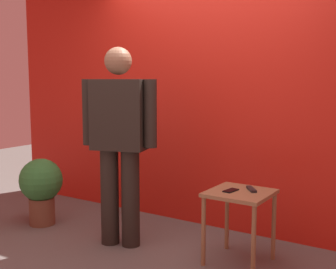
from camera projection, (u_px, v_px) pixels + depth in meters
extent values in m
plane|color=#59544F|center=(138.00, 264.00, 3.63)|extent=(12.00, 12.00, 0.00)
cube|color=red|center=(211.00, 84.00, 4.46)|extent=(5.34, 0.12, 2.89)
cylinder|color=black|center=(110.00, 197.00, 4.05)|extent=(0.21, 0.21, 0.87)
cylinder|color=black|center=(131.00, 198.00, 3.99)|extent=(0.21, 0.21, 0.87)
cube|color=black|center=(119.00, 115.00, 3.92)|extent=(0.52, 0.37, 0.62)
cube|color=silver|center=(124.00, 110.00, 4.04)|extent=(0.13, 0.05, 0.52)
cube|color=#384C99|center=(124.00, 112.00, 4.05)|extent=(0.05, 0.02, 0.47)
cylinder|color=black|center=(89.00, 112.00, 4.00)|extent=(0.15, 0.15, 0.59)
cylinder|color=black|center=(150.00, 114.00, 3.84)|extent=(0.15, 0.15, 0.59)
sphere|color=brown|center=(118.00, 61.00, 3.86)|extent=(0.24, 0.24, 0.24)
cube|color=olive|center=(240.00, 193.00, 3.60)|extent=(0.49, 0.49, 0.03)
cylinder|color=olive|center=(203.00, 231.00, 3.58)|extent=(0.04, 0.04, 0.57)
cylinder|color=olive|center=(254.00, 242.00, 3.34)|extent=(0.04, 0.04, 0.57)
cylinder|color=olive|center=(227.00, 218.00, 3.93)|extent=(0.04, 0.04, 0.57)
cylinder|color=olive|center=(274.00, 226.00, 3.70)|extent=(0.04, 0.04, 0.57)
cube|color=black|center=(231.00, 190.00, 3.61)|extent=(0.09, 0.15, 0.01)
cube|color=black|center=(251.00, 189.00, 3.63)|extent=(0.14, 0.16, 0.02)
cylinder|color=brown|center=(42.00, 211.00, 4.61)|extent=(0.26, 0.26, 0.28)
sphere|color=#2D7233|center=(41.00, 180.00, 4.57)|extent=(0.44, 0.44, 0.44)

